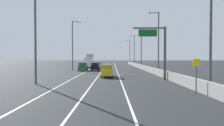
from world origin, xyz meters
name	(u,v)px	position (x,y,z in m)	size (l,w,h in m)	color
ground_plane	(110,67)	(0.00, 64.00, 0.00)	(320.00, 320.00, 0.00)	#26282B
lane_stripe_left	(91,69)	(-5.50, 55.00, 0.00)	(0.16, 130.00, 0.00)	silver
lane_stripe_center	(103,69)	(-2.00, 55.00, 0.00)	(0.16, 130.00, 0.00)	silver
lane_stripe_right	(115,69)	(1.50, 55.00, 0.00)	(0.16, 130.00, 0.00)	silver
jersey_barrier_right	(149,70)	(8.44, 40.00, 0.55)	(0.60, 120.00, 1.10)	gray
overhead_sign_gantry	(159,46)	(7.10, 24.25, 4.73)	(4.68, 0.36, 7.50)	#47474C
speed_advisory_sign	(195,74)	(7.54, 11.99, 1.76)	(0.60, 0.11, 3.00)	#4C4C51
lamp_post_right_near	(208,18)	(9.02, 13.11, 6.75)	(2.14, 0.44, 11.94)	#4C4C51
lamp_post_right_second	(157,39)	(9.07, 35.34, 6.75)	(2.14, 0.44, 11.94)	#4C4C51
lamp_post_right_third	(140,45)	(8.74, 57.56, 6.75)	(2.14, 0.44, 11.94)	#4C4C51
lamp_post_right_fourth	(133,48)	(8.98, 79.79, 6.75)	(2.14, 0.44, 11.94)	#4C4C51
lamp_post_right_fifth	(129,50)	(9.10, 102.02, 6.75)	(2.14, 0.44, 11.94)	#4C4C51
lamp_post_left_near	(36,27)	(-8.48, 19.11, 6.75)	(2.14, 0.44, 11.94)	#4C4C51
lamp_post_left_mid	(73,42)	(-8.98, 45.78, 6.75)	(2.14, 0.44, 11.94)	#4C4C51
car_silver_0	(98,65)	(-3.24, 53.80, 0.95)	(1.98, 4.55, 1.90)	#B7B7BC
car_black_1	(95,67)	(-3.61, 44.52, 0.95)	(1.91, 4.16, 1.91)	black
car_yellow_2	(106,71)	(-0.47, 27.95, 0.99)	(1.91, 4.48, 1.98)	gold
car_green_3	(82,67)	(-6.54, 44.93, 0.95)	(2.03, 4.49, 1.90)	#196033
box_truck	(89,61)	(-6.77, 61.77, 1.93)	(2.58, 7.57, 4.24)	silver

